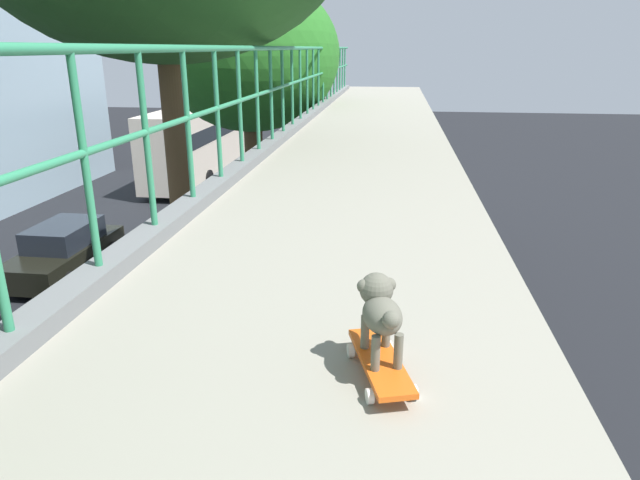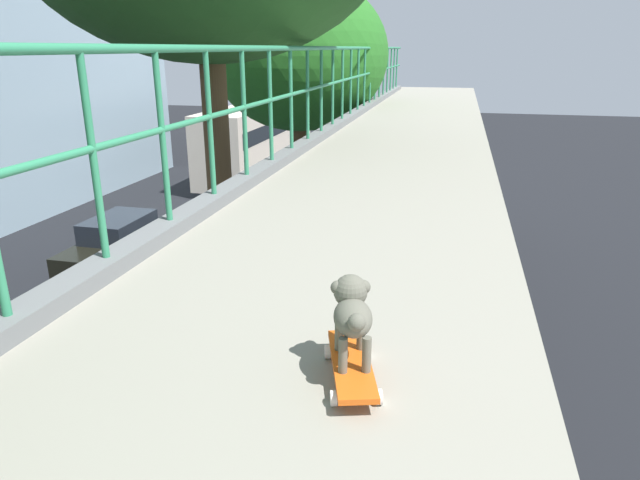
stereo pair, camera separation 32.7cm
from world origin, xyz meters
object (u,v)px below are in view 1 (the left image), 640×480
at_px(car_blue_fifth, 143,307).
at_px(city_bus, 205,136).
at_px(toy_skateboard, 380,362).
at_px(car_black_sixth, 65,251).
at_px(small_dog, 380,308).
at_px(car_grey_seventh, 226,214).

bearing_deg(car_blue_fifth, city_bus, 103.48).
distance_m(car_blue_fifth, city_bus, 17.38).
relative_size(city_bus, toy_skateboard, 21.88).
distance_m(car_black_sixth, city_bus, 13.80).
bearing_deg(car_black_sixth, small_dog, -52.46).
xyz_separation_m(car_blue_fifth, car_grey_seventh, (-0.32, 7.79, -0.04)).
height_order(car_blue_fifth, car_black_sixth, car_black_sixth).
bearing_deg(car_black_sixth, car_grey_seventh, 53.44).
distance_m(car_blue_fifth, toy_skateboard, 11.61).
bearing_deg(car_blue_fifth, car_black_sixth, 140.62).
bearing_deg(small_dog, car_black_sixth, 127.54).
bearing_deg(car_blue_fifth, toy_skateboard, -58.49).
height_order(car_black_sixth, car_grey_seventh, car_black_sixth).
xyz_separation_m(city_bus, toy_skateboard, (9.64, -25.98, 3.10)).
relative_size(car_blue_fifth, city_bus, 0.38).
bearing_deg(city_bus, car_black_sixth, -88.96).
relative_size(car_black_sixth, city_bus, 0.35).
bearing_deg(city_bus, car_blue_fifth, -76.52).
distance_m(car_blue_fifth, car_black_sixth, 4.90).
height_order(car_grey_seventh, small_dog, small_dog).
height_order(car_blue_fifth, toy_skateboard, toy_skateboard).
relative_size(car_black_sixth, small_dog, 12.23).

